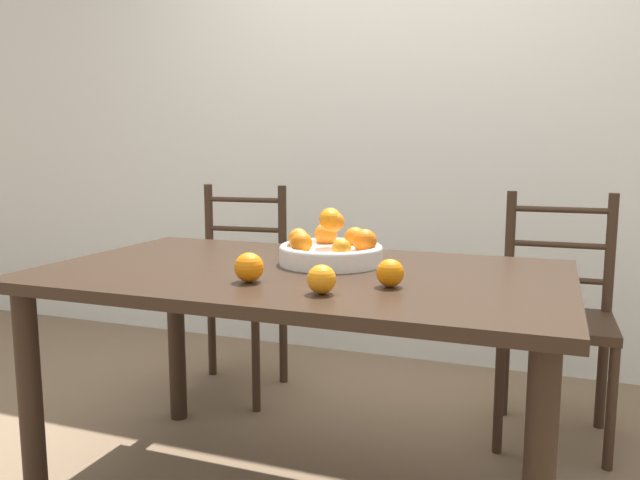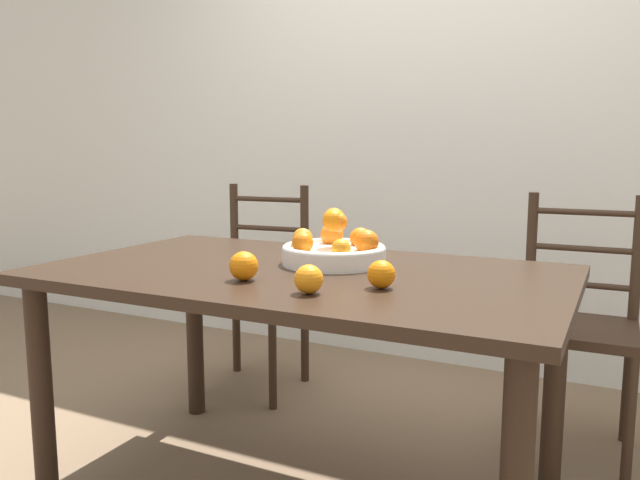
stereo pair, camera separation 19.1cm
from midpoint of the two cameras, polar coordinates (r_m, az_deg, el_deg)
name	(u,v)px [view 2 (the right image)]	position (r m, az deg, el deg)	size (l,w,h in m)	color
wall_back	(439,115)	(3.33, 12.46, 11.06)	(8.00, 0.06, 2.60)	silver
dining_table	(301,300)	(1.95, 1.08, -5.54)	(1.60, 0.94, 0.76)	black
fruit_bowl	(334,248)	(2.02, 4.05, -0.78)	(0.34, 0.34, 0.18)	white
orange_loose_0	(309,279)	(1.60, 2.38, -3.63)	(0.08, 0.08, 0.08)	orange
orange_loose_1	(244,266)	(1.76, -3.92, -2.41)	(0.08, 0.08, 0.08)	orange
orange_loose_2	(381,274)	(1.68, 8.89, -3.15)	(0.08, 0.08, 0.08)	orange
chair_left	(256,291)	(2.96, -4.00, -4.71)	(0.45, 0.43, 0.96)	#382619
chair_right	(576,329)	(2.57, 24.42, -7.43)	(0.43, 0.41, 0.96)	#382619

